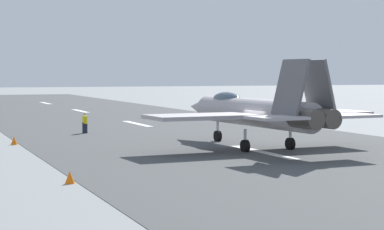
% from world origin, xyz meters
% --- Properties ---
extents(ground_plane, '(400.00, 400.00, 0.00)m').
position_xyz_m(ground_plane, '(0.00, 0.00, 0.00)').
color(ground_plane, gray).
extents(runway_strip, '(240.00, 26.00, 0.02)m').
position_xyz_m(runway_strip, '(-0.02, 0.00, 0.01)').
color(runway_strip, '#444748').
rests_on(runway_strip, ground).
extents(fighter_jet, '(17.57, 14.89, 5.55)m').
position_xyz_m(fighter_jet, '(1.61, -0.52, 2.35)').
color(fighter_jet, '#A7A1A5').
rests_on(fighter_jet, ground).
extents(crew_person, '(0.70, 0.36, 1.65)m').
position_xyz_m(crew_person, '(16.61, 6.93, 0.82)').
color(crew_person, '#1E2338').
rests_on(crew_person, ground).
extents(marker_cone_near, '(0.44, 0.44, 0.55)m').
position_xyz_m(marker_cone_near, '(-8.57, 13.34, 0.28)').
color(marker_cone_near, orange).
rests_on(marker_cone_near, ground).
extents(marker_cone_mid, '(0.44, 0.44, 0.55)m').
position_xyz_m(marker_cone_mid, '(9.50, 13.34, 0.28)').
color(marker_cone_mid, orange).
rests_on(marker_cone_mid, ground).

